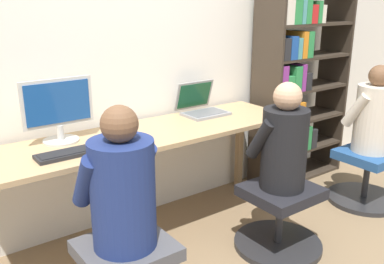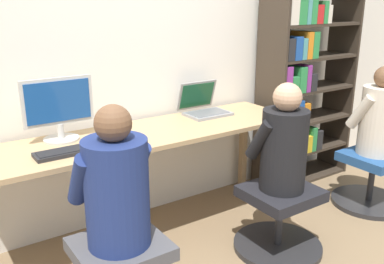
{
  "view_description": "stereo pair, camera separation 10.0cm",
  "coord_description": "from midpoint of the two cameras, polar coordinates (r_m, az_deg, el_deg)",
  "views": [
    {
      "loc": [
        -1.32,
        -2.01,
        1.59
      ],
      "look_at": [
        0.24,
        0.12,
        0.75
      ],
      "focal_mm": 40.0,
      "sensor_mm": 36.0,
      "label": 1
    },
    {
      "loc": [
        -1.24,
        -2.07,
        1.59
      ],
      "look_at": [
        0.24,
        0.12,
        0.75
      ],
      "focal_mm": 40.0,
      "sensor_mm": 36.0,
      "label": 2
    }
  ],
  "objects": [
    {
      "name": "laptop",
      "position": [
        3.2,
        2.53,
        3.29
      ],
      "size": [
        0.32,
        0.29,
        0.24
      ],
      "color": "gray",
      "rests_on": "desk"
    },
    {
      "name": "person_at_laptop",
      "position": [
        2.69,
        13.17,
        -1.56
      ],
      "size": [
        0.35,
        0.32,
        0.68
      ],
      "color": "black",
      "rests_on": "office_chair_right"
    },
    {
      "name": "desk",
      "position": [
        2.81,
        -4.96,
        -1.44
      ],
      "size": [
        2.18,
        0.58,
        0.75
      ],
      "color": "tan",
      "rests_on": "ground_plane"
    },
    {
      "name": "person_near_shelf",
      "position": [
        3.55,
        24.45,
        1.89
      ],
      "size": [
        0.36,
        0.33,
        0.68
      ],
      "color": "beige",
      "rests_on": "office_chair_side"
    },
    {
      "name": "ground_plane",
      "position": [
        2.88,
        -1.65,
        -15.87
      ],
      "size": [
        14.0,
        14.0,
        0.0
      ],
      "primitive_type": "plane",
      "color": "#846B4C"
    },
    {
      "name": "bookshelf",
      "position": [
        3.77,
        14.81,
        5.56
      ],
      "size": [
        0.91,
        0.33,
        1.66
      ],
      "color": "#382D23",
      "rests_on": "ground_plane"
    },
    {
      "name": "computer_mouse_by_keyboard",
      "position": [
        2.57,
        -9.55,
        -1.26
      ],
      "size": [
        0.07,
        0.1,
        0.04
      ],
      "color": "black",
      "rests_on": "desk"
    },
    {
      "name": "desktop_monitor",
      "position": [
        2.67,
        -16.32,
        2.89
      ],
      "size": [
        0.43,
        0.22,
        0.39
      ],
      "color": "beige",
      "rests_on": "desk"
    },
    {
      "name": "wall_back",
      "position": [
        2.99,
        -8.69,
        11.82
      ],
      "size": [
        10.0,
        0.05,
        2.6
      ],
      "color": "white",
      "rests_on": "ground_plane"
    },
    {
      "name": "person_at_monitor",
      "position": [
        2.06,
        -8.7,
        -7.14
      ],
      "size": [
        0.38,
        0.34,
        0.7
      ],
      "color": "navy",
      "rests_on": "office_chair_left"
    },
    {
      "name": "keyboard",
      "position": [
        2.47,
        -14.89,
        -2.49
      ],
      "size": [
        0.39,
        0.13,
        0.03
      ],
      "color": "#232326",
      "rests_on": "desk"
    },
    {
      "name": "office_chair_right",
      "position": [
        2.89,
        12.53,
        -11.32
      ],
      "size": [
        0.58,
        0.58,
        0.43
      ],
      "color": "#262628",
      "rests_on": "ground_plane"
    },
    {
      "name": "office_chair_side",
      "position": [
        3.7,
        23.53,
        -5.82
      ],
      "size": [
        0.58,
        0.58,
        0.43
      ],
      "color": "#262628",
      "rests_on": "ground_plane"
    }
  ]
}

